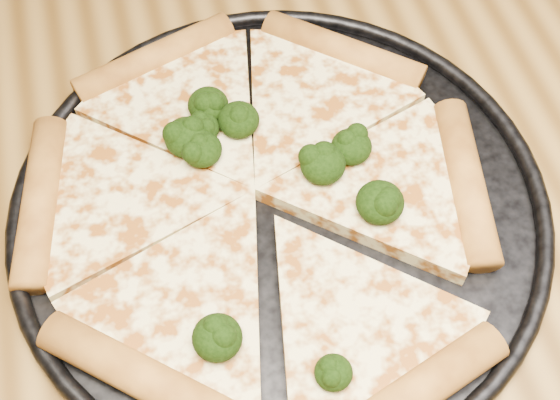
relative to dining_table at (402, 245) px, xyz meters
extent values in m
cube|color=olive|center=(0.00, 0.00, 0.07)|extent=(1.20, 0.90, 0.04)
cylinder|color=black|center=(-0.11, 0.01, 0.09)|extent=(0.40, 0.40, 0.01)
torus|color=black|center=(-0.11, 0.01, 0.10)|extent=(0.41, 0.41, 0.01)
cylinder|color=#CB8432|center=(-0.02, 0.14, 0.11)|extent=(0.13, 0.12, 0.03)
cylinder|color=#CB8432|center=(-0.18, 0.17, 0.11)|extent=(0.15, 0.07, 0.03)
cylinder|color=#CB8432|center=(-0.29, 0.05, 0.11)|extent=(0.06, 0.15, 0.03)
cylinder|color=#CB8432|center=(-0.23, -0.10, 0.11)|extent=(0.13, 0.12, 0.03)
cylinder|color=#CB8432|center=(-0.07, -0.16, 0.11)|extent=(0.15, 0.07, 0.03)
cylinder|color=#CB8432|center=(0.03, -0.01, 0.11)|extent=(0.06, 0.15, 0.03)
ellipsoid|color=black|center=(-0.11, -0.14, 0.12)|extent=(0.03, 0.03, 0.02)
ellipsoid|color=black|center=(-0.07, 0.02, 0.12)|extent=(0.04, 0.04, 0.03)
ellipsoid|color=black|center=(-0.18, -0.09, 0.12)|extent=(0.03, 0.03, 0.03)
ellipsoid|color=black|center=(-0.15, 0.10, 0.12)|extent=(0.03, 0.03, 0.02)
ellipsoid|color=black|center=(-0.16, 0.06, 0.12)|extent=(0.03, 0.03, 0.02)
ellipsoid|color=black|center=(-0.05, 0.03, 0.12)|extent=(0.03, 0.03, 0.02)
ellipsoid|color=black|center=(-0.13, 0.08, 0.12)|extent=(0.03, 0.03, 0.02)
ellipsoid|color=black|center=(-0.04, -0.02, 0.12)|extent=(0.04, 0.04, 0.03)
ellipsoid|color=black|center=(-0.17, 0.07, 0.12)|extent=(0.04, 0.04, 0.03)
ellipsoid|color=black|center=(-0.15, 0.08, 0.12)|extent=(0.03, 0.03, 0.02)
camera|label=1|loc=(-0.19, -0.28, 0.58)|focal=47.49mm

